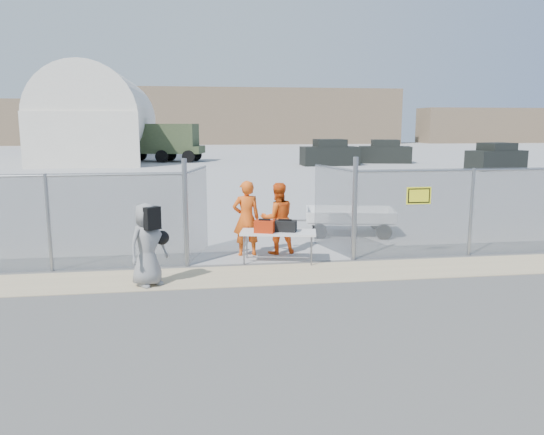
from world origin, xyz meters
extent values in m
plane|color=#535353|center=(0.00, 0.00, 0.00)|extent=(160.00, 160.00, 0.00)
cube|color=#A0A0A0|center=(0.00, 42.00, 0.01)|extent=(160.00, 80.00, 0.01)
cube|color=tan|center=(0.00, 1.00, 0.01)|extent=(44.00, 1.60, 0.01)
cube|color=red|center=(-0.18, 1.97, 0.90)|extent=(0.53, 0.44, 0.28)
cube|color=black|center=(0.32, 2.03, 0.88)|extent=(0.60, 0.47, 0.26)
imported|color=#F25A14|center=(-0.53, 2.82, 0.95)|extent=(0.74, 0.53, 1.89)
imported|color=#F25A14|center=(0.28, 2.93, 0.91)|extent=(0.96, 0.79, 1.82)
imported|color=gray|center=(-2.75, 0.60, 0.85)|extent=(0.99, 0.95, 1.71)
camera|label=1|loc=(-1.78, -10.11, 3.26)|focal=35.00mm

